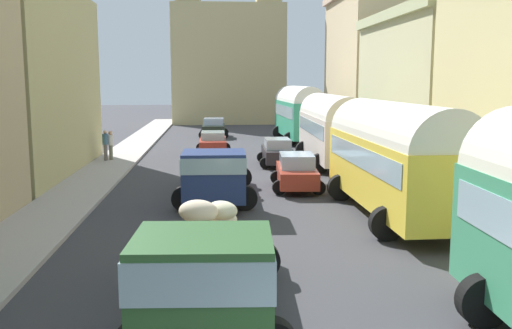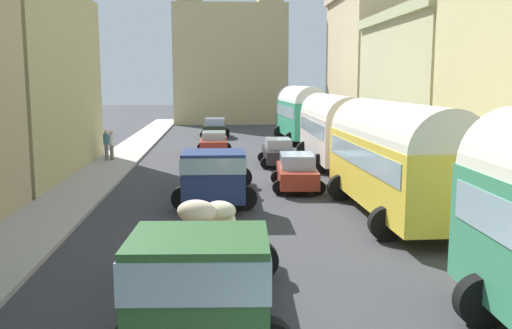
{
  "view_description": "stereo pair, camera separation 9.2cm",
  "coord_description": "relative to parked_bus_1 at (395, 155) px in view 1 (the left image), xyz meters",
  "views": [
    {
      "loc": [
        -1.61,
        -4.61,
        4.66
      ],
      "look_at": [
        0.0,
        17.19,
        1.39
      ],
      "focal_mm": 39.73,
      "sensor_mm": 36.0,
      "label": 1
    },
    {
      "loc": [
        -1.52,
        -4.62,
        4.66
      ],
      "look_at": [
        0.0,
        17.19,
        1.39
      ],
      "focal_mm": 39.73,
      "sensor_mm": 36.0,
      "label": 2
    }
  ],
  "objects": [
    {
      "name": "car_0",
      "position": [
        -6.2,
        16.92,
        -1.41
      ],
      "size": [
        2.25,
        4.06,
        1.45
      ],
      "color": "#AC3426",
      "rests_on": "ground"
    },
    {
      "name": "cargo_truck_1",
      "position": [
        -6.09,
        2.74,
        -1.02
      ],
      "size": [
        3.18,
        7.44,
        2.17
      ],
      "color": "navy",
      "rests_on": "ground"
    },
    {
      "name": "car_1",
      "position": [
        -6.15,
        27.94,
        -1.36
      ],
      "size": [
        2.46,
        4.05,
        1.56
      ],
      "color": "black",
      "rests_on": "ground"
    },
    {
      "name": "car_2",
      "position": [
        -2.6,
        5.17,
        -1.39
      ],
      "size": [
        2.35,
        4.01,
        1.53
      ],
      "color": "#A83321",
      "rests_on": "ground"
    },
    {
      "name": "ground_plane",
      "position": [
        -4.5,
        12.99,
        -2.15
      ],
      "size": [
        154.0,
        154.0,
        0.0
      ],
      "primitive_type": "plane",
      "color": "#3A3A3F"
    },
    {
      "name": "distant_church",
      "position": [
        -4.5,
        43.47,
        5.1
      ],
      "size": [
        11.97,
        6.46,
        20.51
      ],
      "color": "tan",
      "rests_on": "ground"
    },
    {
      "name": "pedestrian_2",
      "position": [
        -12.27,
        13.72,
        -1.08
      ],
      "size": [
        0.42,
        0.42,
        1.85
      ],
      "color": "#6C625E",
      "rests_on": "ground"
    },
    {
      "name": "sidewalk_right",
      "position": [
        2.75,
        12.99,
        -2.08
      ],
      "size": [
        2.5,
        70.0,
        0.14
      ],
      "primitive_type": "cube",
      "color": "#A09687",
      "rests_on": "ground"
    },
    {
      "name": "car_3",
      "position": [
        -2.67,
        12.03,
        -1.4
      ],
      "size": [
        2.15,
        3.8,
        1.49
      ],
      "color": "#282529",
      "rests_on": "ground"
    },
    {
      "name": "parked_bus_2",
      "position": [
        0.31,
        12.08,
        -0.01
      ],
      "size": [
        3.31,
        9.34,
        3.87
      ],
      "color": "beige",
      "rests_on": "ground"
    },
    {
      "name": "parked_bus_3",
      "position": [
        0.27,
        23.85,
        0.2
      ],
      "size": [
        3.43,
        8.83,
        4.22
      ],
      "color": "#319970",
      "rests_on": "ground"
    },
    {
      "name": "parked_bus_1",
      "position": [
        0.0,
        0.0,
        0.0
      ],
      "size": [
        3.44,
        9.11,
        3.93
      ],
      "color": "yellow",
      "rests_on": "ground"
    },
    {
      "name": "building_right_3",
      "position": [
        6.89,
        27.29,
        3.72
      ],
      "size": [
        6.37,
        11.78,
        11.69
      ],
      "color": "#CCB287",
      "rests_on": "ground"
    },
    {
      "name": "building_right_2",
      "position": [
        6.65,
        14.13,
        2.2
      ],
      "size": [
        5.84,
        13.27,
        8.64
      ],
      "color": "#BDB789",
      "rests_on": "ground"
    },
    {
      "name": "building_left_2",
      "position": [
        -15.76,
        9.94,
        2.42
      ],
      "size": [
        5.52,
        13.36,
        9.14
      ],
      "color": "tan",
      "rests_on": "ground"
    },
    {
      "name": "sidewalk_left",
      "position": [
        -11.75,
        12.99,
        -2.08
      ],
      "size": [
        2.5,
        70.0,
        0.14
      ],
      "primitive_type": "cube",
      "color": "#AFA8A2",
      "rests_on": "ground"
    },
    {
      "name": "cargo_truck_0",
      "position": [
        -6.23,
        -8.69,
        -0.95
      ],
      "size": [
        3.17,
        7.36,
        2.37
      ],
      "color": "#2E5A2D",
      "rests_on": "ground"
    },
    {
      "name": "pedestrian_0",
      "position": [
        -12.02,
        13.95,
        -1.11
      ],
      "size": [
        0.42,
        0.42,
        1.8
      ],
      "color": "#72745B",
      "rests_on": "ground"
    }
  ]
}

